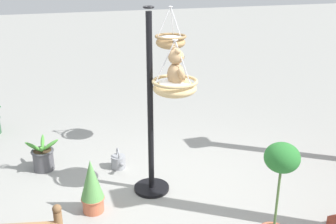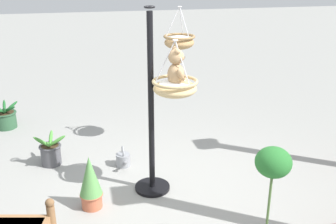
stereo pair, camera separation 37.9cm
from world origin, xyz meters
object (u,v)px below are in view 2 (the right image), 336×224
Objects in this scene: hanging_basket_with_teddy at (175,87)px; teddy_bear at (177,70)px; hanging_basket_left_high at (179,41)px; potted_plant_tall_leafy at (90,183)px; potted_plant_fern_front at (51,152)px; potted_plant_conical_shrub at (269,201)px; watering_can at (123,159)px; display_pole_central at (152,140)px; potted_plant_flowering_red at (5,118)px.

teddy_bear is (-0.00, 0.02, 0.19)m from hanging_basket_with_teddy.
potted_plant_tall_leafy is at bearing -45.01° from hanging_basket_left_high.
teddy_bear is 2.36m from potted_plant_fern_front.
hanging_basket_with_teddy reaches higher than potted_plant_conical_shrub.
potted_plant_conical_shrub reaches higher than watering_can.
teddy_bear is at bearing 61.14° from display_pole_central.
hanging_basket_left_high reaches higher than potted_plant_fern_front.
display_pole_central is 1.67m from potted_plant_fern_front.
watering_can is at bearing 44.93° from potted_plant_flowering_red.
hanging_basket_with_teddy is 0.19m from teddy_bear.
watering_can is at bearing 74.14° from potted_plant_fern_front.
potted_plant_flowering_red is 0.43× the size of potted_plant_conical_shrub.
display_pole_central is 1.69m from potted_plant_conical_shrub.
hanging_basket_left_high is 3.39m from potted_plant_flowering_red.
potted_plant_fern_front is 0.39× the size of potted_plant_conical_shrub.
potted_plant_tall_leafy is (1.20, 0.52, 0.14)m from potted_plant_fern_front.
display_pole_central is at bearing 107.55° from potted_plant_tall_leafy.
hanging_basket_with_teddy is at bearing 41.68° from potted_plant_flowering_red.
potted_plant_flowering_red is at bearing -138.32° from hanging_basket_with_teddy.
hanging_basket_left_high is at bearing 163.90° from hanging_basket_with_teddy.
hanging_basket_left_high is at bearing 134.99° from potted_plant_tall_leafy.
display_pole_central is 1.62m from hanging_basket_left_high.
potted_plant_tall_leafy is (0.09, -1.01, -1.05)m from hanging_basket_with_teddy.
potted_plant_conical_shrub is (1.33, 0.57, -0.72)m from hanging_basket_with_teddy.
hanging_basket_with_teddy reaches higher than potted_plant_fern_front.
potted_plant_flowering_red is 1.44× the size of watering_can.
hanging_basket_left_high is 0.91× the size of potted_plant_tall_leafy.
potted_plant_tall_leafy is at bearing -84.86° from hanging_basket_with_teddy.
potted_plant_tall_leafy is (1.39, -1.39, -1.31)m from hanging_basket_left_high.
teddy_bear reaches higher than potted_plant_tall_leafy.
potted_plant_tall_leafy reaches higher than potted_plant_flowering_red.
display_pole_central reaches higher than hanging_basket_with_teddy.
potted_plant_conical_shrub reaches higher than potted_plant_tall_leafy.
potted_plant_conical_shrub is at bearing 22.42° from teddy_bear.
hanging_basket_with_teddy is 1.83× the size of watering_can.
hanging_basket_with_teddy is 1.44× the size of teddy_bear.
watering_can is at bearing -156.83° from display_pole_central.
potted_plant_conical_shrub is at bearing 27.25° from watering_can.
potted_plant_flowering_red is 2.59m from watering_can.
potted_plant_conical_shrub is (2.62, 0.20, -0.99)m from hanging_basket_left_high.
teddy_bear reaches higher than potted_plant_flowering_red.
hanging_basket_with_teddy is 1.38× the size of potted_plant_fern_front.
potted_plant_tall_leafy is (0.09, -1.03, -1.24)m from teddy_bear.
display_pole_central is at bearing -28.58° from hanging_basket_left_high.
hanging_basket_left_high is at bearing 63.56° from potted_plant_flowering_red.
watering_can is (-0.92, 0.47, -0.22)m from potted_plant_tall_leafy.
potted_plant_fern_front is 1.76m from potted_plant_flowering_red.
potted_plant_fern_front is at bearing -84.37° from hanging_basket_left_high.
teddy_bear reaches higher than watering_can.
watering_can is at bearing 152.69° from potted_plant_tall_leafy.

